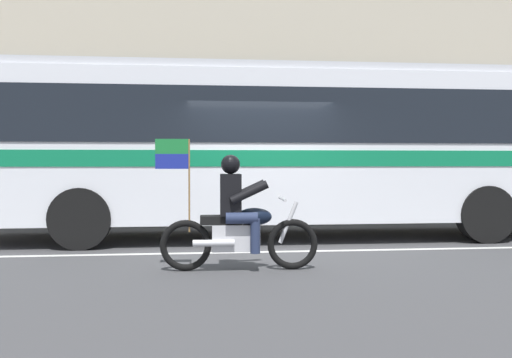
{
  "coord_description": "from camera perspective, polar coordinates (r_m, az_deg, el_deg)",
  "views": [
    {
      "loc": [
        -1.17,
        -9.73,
        1.47
      ],
      "look_at": [
        -0.12,
        -0.36,
        1.18
      ],
      "focal_mm": 39.89,
      "sensor_mm": 36.0,
      "label": 1
    }
  ],
  "objects": [
    {
      "name": "ground_plane",
      "position": [
        9.91,
        0.46,
        -6.79
      ],
      "size": [
        60.0,
        60.0,
        0.0
      ],
      "primitive_type": "plane",
      "color": "#3D3D3F"
    },
    {
      "name": "sidewalk_curb",
      "position": [
        14.94,
        -1.88,
        -3.63
      ],
      "size": [
        28.0,
        3.8,
        0.15
      ],
      "primitive_type": "cube",
      "color": "gray",
      "rests_on": "ground_plane"
    },
    {
      "name": "lane_center_stripe",
      "position": [
        9.32,
        0.9,
        -7.31
      ],
      "size": [
        26.6,
        0.14,
        0.01
      ],
      "primitive_type": "cube",
      "color": "silver",
      "rests_on": "ground_plane"
    },
    {
      "name": "office_building_facade",
      "position": [
        17.58,
        -2.5,
        14.31
      ],
      "size": [
        28.0,
        0.89,
        10.58
      ],
      "color": "#B2A893",
      "rests_on": "ground_plane"
    },
    {
      "name": "transit_bus",
      "position": [
        11.1,
        3.58,
        3.87
      ],
      "size": [
        12.25,
        2.65,
        3.22
      ],
      "color": "silver",
      "rests_on": "ground_plane"
    },
    {
      "name": "motorcycle_with_rider",
      "position": [
        7.7,
        -1.85,
        -4.25
      ],
      "size": [
        2.2,
        0.64,
        1.78
      ],
      "color": "black",
      "rests_on": "ground_plane"
    },
    {
      "name": "fire_hydrant",
      "position": [
        13.65,
        -11.55,
        -2.3
      ],
      "size": [
        0.22,
        0.3,
        0.75
      ],
      "color": "#4C8C3F",
      "rests_on": "sidewalk_curb"
    }
  ]
}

